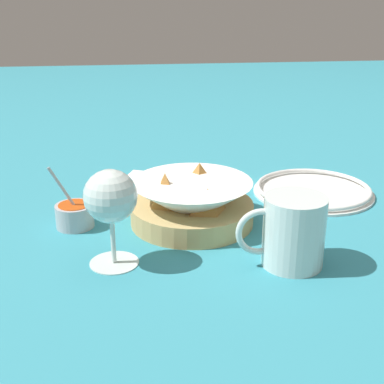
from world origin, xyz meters
TOP-DOWN VIEW (x-y plane):
  - ground_plane at (0.00, 0.00)m, footprint 4.00×4.00m
  - food_basket at (0.03, -0.02)m, footprint 0.21×0.21m
  - sauce_cup at (0.23, -0.03)m, footprint 0.07×0.06m
  - wine_glass at (0.16, 0.10)m, footprint 0.08×0.08m
  - beer_mug at (-0.09, 0.14)m, footprint 0.13×0.09m
  - side_plate at (-0.22, -0.13)m, footprint 0.23×0.23m
  - napkin at (0.07, -0.23)m, footprint 0.17×0.14m

SIDE VIEW (x-z plane):
  - ground_plane at x=0.00m, z-range 0.00..0.00m
  - napkin at x=0.07m, z-range 0.00..0.01m
  - side_plate at x=-0.22m, z-range 0.00..0.01m
  - sauce_cup at x=0.23m, z-range -0.03..0.07m
  - food_basket at x=0.03m, z-range -0.01..0.08m
  - beer_mug at x=-0.09m, z-range 0.00..0.10m
  - wine_glass at x=0.16m, z-range 0.03..0.17m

